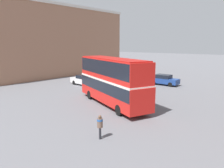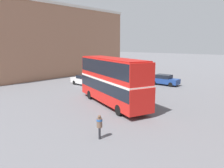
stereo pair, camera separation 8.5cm
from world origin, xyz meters
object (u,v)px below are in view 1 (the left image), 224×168
Objects in this scene: double_decker_bus at (112,78)px; parked_car_kerb_near at (84,80)px; pedestrian_foreground at (100,124)px; parked_car_kerb_far at (164,80)px.

parked_car_kerb_near is (-10.38, 5.38, -1.98)m from double_decker_bus.
parked_car_kerb_near is at bearing 173.10° from double_decker_bus.
double_decker_bus is 11.86m from parked_car_kerb_near.
pedestrian_foreground is (4.88, -6.76, -1.77)m from double_decker_bus.
parked_car_kerb_far is (-6.13, 20.33, -0.18)m from pedestrian_foreground.
double_decker_bus is 13.76m from parked_car_kerb_far.
pedestrian_foreground is at bearing -33.70° from double_decker_bus.
double_decker_bus is at bearing -100.15° from pedestrian_foreground.
pedestrian_foreground reaches higher than parked_car_kerb_far.
double_decker_bus reaches higher than pedestrian_foreground.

